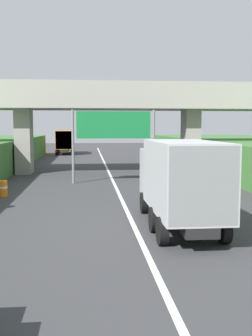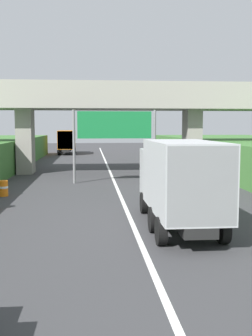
{
  "view_description": "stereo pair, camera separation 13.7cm",
  "coord_description": "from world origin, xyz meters",
  "px_view_note": "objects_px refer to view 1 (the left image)",
  "views": [
    {
      "loc": [
        -1.81,
        0.2,
        3.96
      ],
      "look_at": [
        0.0,
        19.25,
        2.0
      ],
      "focal_mm": 42.96,
      "sensor_mm": 36.0,
      "label": 1
    },
    {
      "loc": [
        -1.67,
        0.18,
        3.96
      ],
      "look_at": [
        0.0,
        19.25,
        2.0
      ],
      "focal_mm": 42.96,
      "sensor_mm": 36.0,
      "label": 2
    }
  ],
  "objects_px": {
    "overhead_highway_sign": "(114,129)",
    "truck_orange": "(65,141)",
    "construction_barrel_5": "(2,188)",
    "truck_silver": "(179,179)"
  },
  "relations": [
    {
      "from": "overhead_highway_sign",
      "to": "construction_barrel_5",
      "type": "relative_size",
      "value": 6.53
    },
    {
      "from": "overhead_highway_sign",
      "to": "construction_barrel_5",
      "type": "xyz_separation_m",
      "value": [
        -6.71,
        -4.97,
        -3.33
      ]
    },
    {
      "from": "truck_orange",
      "to": "truck_silver",
      "type": "bearing_deg",
      "value": -81.16
    },
    {
      "from": "overhead_highway_sign",
      "to": "truck_silver",
      "type": "bearing_deg",
      "value": -82.44
    },
    {
      "from": "construction_barrel_5",
      "to": "truck_silver",
      "type": "bearing_deg",
      "value": -43.52
    },
    {
      "from": "truck_silver",
      "to": "construction_barrel_5",
      "type": "bearing_deg",
      "value": 136.48
    },
    {
      "from": "truck_silver",
      "to": "construction_barrel_5",
      "type": "distance_m",
      "value": 11.72
    },
    {
      "from": "overhead_highway_sign",
      "to": "truck_orange",
      "type": "bearing_deg",
      "value": 99.38
    },
    {
      "from": "overhead_highway_sign",
      "to": "truck_orange",
      "type": "height_order",
      "value": "overhead_highway_sign"
    },
    {
      "from": "truck_orange",
      "to": "construction_barrel_5",
      "type": "bearing_deg",
      "value": -92.48
    }
  ]
}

